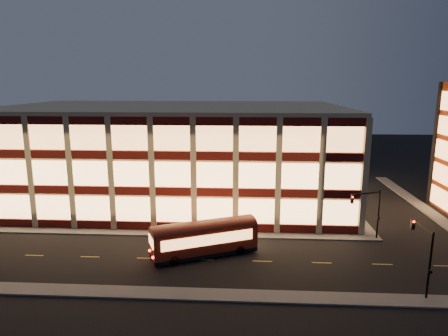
{
  "coord_description": "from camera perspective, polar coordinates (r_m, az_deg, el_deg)",
  "views": [
    {
      "loc": [
        8.31,
        -43.98,
        17.81
      ],
      "look_at": [
        5.25,
        8.0,
        6.71
      ],
      "focal_mm": 32.0,
      "sensor_mm": 36.0,
      "label": 1
    }
  ],
  "objects": [
    {
      "name": "sidewalk_office_east",
      "position": [
        65.19,
        16.31,
        -4.25
      ],
      "size": [
        2.0,
        30.0,
        0.15
      ],
      "primitive_type": "cube",
      "color": "#514F4C",
      "rests_on": "ground"
    },
    {
      "name": "ground",
      "position": [
        48.17,
        -6.91,
        -9.76
      ],
      "size": [
        200.0,
        200.0,
        0.0
      ],
      "primitive_type": "plane",
      "color": "black",
      "rests_on": "ground"
    },
    {
      "name": "sidewalk_near",
      "position": [
        36.65,
        -10.65,
        -17.13
      ],
      "size": [
        100.0,
        2.0,
        0.15
      ],
      "primitive_type": "cube",
      "color": "#514F4C",
      "rests_on": "ground"
    },
    {
      "name": "sidewalk_office_south",
      "position": [
        49.66,
        -10.15,
        -9.09
      ],
      "size": [
        54.0,
        2.0,
        0.15
      ],
      "primitive_type": "cube",
      "color": "#514F4C",
      "rests_on": "ground"
    },
    {
      "name": "traffic_signal_near",
      "position": [
        38.78,
        26.6,
        -9.97
      ],
      "size": [
        0.32,
        4.45,
        6.0
      ],
      "color": "black",
      "rests_on": "ground"
    },
    {
      "name": "traffic_signal_far",
      "position": [
        48.33,
        20.02,
        -5.18
      ],
      "size": [
        3.79,
        1.87,
        6.0
      ],
      "color": "black",
      "rests_on": "ground"
    },
    {
      "name": "office_building",
      "position": [
        62.82,
        -6.98,
        2.26
      ],
      "size": [
        50.45,
        30.45,
        14.5
      ],
      "color": "tan",
      "rests_on": "ground"
    },
    {
      "name": "sidewalk_tower_west",
      "position": [
        68.51,
        25.33,
        -4.16
      ],
      "size": [
        2.0,
        30.0,
        0.15
      ],
      "primitive_type": "cube",
      "color": "#514F4C",
      "rests_on": "ground"
    },
    {
      "name": "trolley_bus",
      "position": [
        42.45,
        -2.85,
        -9.73
      ],
      "size": [
        11.27,
        7.07,
        3.76
      ],
      "rotation": [
        0.0,
        0.0,
        0.42
      ],
      "color": "maroon",
      "rests_on": "ground"
    }
  ]
}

